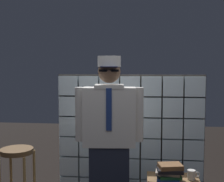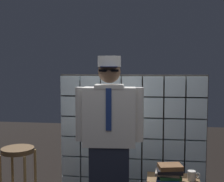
{
  "view_description": "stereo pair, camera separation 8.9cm",
  "coord_description": "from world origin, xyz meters",
  "px_view_note": "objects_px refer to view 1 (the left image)",
  "views": [
    {
      "loc": [
        0.17,
        -2.54,
        1.67
      ],
      "look_at": [
        -0.15,
        0.47,
        1.43
      ],
      "focal_mm": 48.04,
      "sensor_mm": 36.0,
      "label": 1
    },
    {
      "loc": [
        0.26,
        -2.53,
        1.67
      ],
      "look_at": [
        -0.15,
        0.47,
        1.43
      ],
      "focal_mm": 48.04,
      "sensor_mm": 36.0,
      "label": 2
    }
  ],
  "objects_px": {
    "coffee_mug": "(192,175)",
    "bar_stool": "(17,169)",
    "standing_person": "(109,138)",
    "book_stack": "(169,172)"
  },
  "relations": [
    {
      "from": "bar_stool",
      "to": "coffee_mug",
      "type": "xyz_separation_m",
      "value": [
        1.79,
        0.05,
        -0.01
      ]
    },
    {
      "from": "standing_person",
      "to": "bar_stool",
      "type": "bearing_deg",
      "value": -178.18
    },
    {
      "from": "bar_stool",
      "to": "coffee_mug",
      "type": "height_order",
      "value": "bar_stool"
    },
    {
      "from": "standing_person",
      "to": "coffee_mug",
      "type": "height_order",
      "value": "standing_person"
    },
    {
      "from": "book_stack",
      "to": "coffee_mug",
      "type": "xyz_separation_m",
      "value": [
        0.23,
        0.06,
        -0.04
      ]
    },
    {
      "from": "book_stack",
      "to": "coffee_mug",
      "type": "relative_size",
      "value": 2.15
    },
    {
      "from": "standing_person",
      "to": "bar_stool",
      "type": "distance_m",
      "value": 1.02
    },
    {
      "from": "standing_person",
      "to": "book_stack",
      "type": "relative_size",
      "value": 6.59
    },
    {
      "from": "bar_stool",
      "to": "coffee_mug",
      "type": "distance_m",
      "value": 1.79
    },
    {
      "from": "coffee_mug",
      "to": "bar_stool",
      "type": "bearing_deg",
      "value": -178.55
    }
  ]
}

